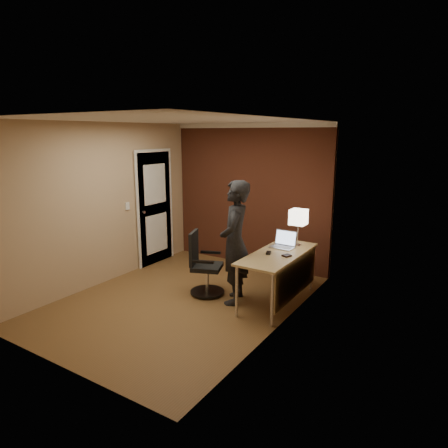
{
  "coord_description": "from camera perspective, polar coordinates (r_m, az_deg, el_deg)",
  "views": [
    {
      "loc": [
        3.34,
        -4.2,
        2.34
      ],
      "look_at": [
        0.35,
        0.55,
        1.05
      ],
      "focal_mm": 32.0,
      "sensor_mm": 36.0,
      "label": 1
    }
  ],
  "objects": [
    {
      "name": "desk",
      "position": [
        5.54,
        8.38,
        -5.49
      ],
      "size": [
        0.6,
        1.5,
        0.73
      ],
      "color": "tan",
      "rests_on": "ground"
    },
    {
      "name": "person",
      "position": [
        5.5,
        1.56,
        -2.67
      ],
      "size": [
        0.61,
        0.73,
        1.72
      ],
      "primitive_type": "imported",
      "rotation": [
        0.0,
        0.0,
        -1.2
      ],
      "color": "black",
      "rests_on": "ground"
    },
    {
      "name": "laptop",
      "position": [
        5.81,
        8.55,
        -2.65
      ],
      "size": [
        0.34,
        0.27,
        0.23
      ],
      "color": "silver",
      "rests_on": "desk"
    },
    {
      "name": "office_chair",
      "position": [
        5.89,
        -3.0,
        -6.22
      ],
      "size": [
        0.54,
        0.59,
        0.93
      ],
      "color": "black",
      "rests_on": "ground"
    },
    {
      "name": "desk_lamp",
      "position": [
        5.84,
        10.59,
        0.91
      ],
      "size": [
        0.22,
        0.22,
        0.54
      ],
      "color": "silver",
      "rests_on": "desk"
    },
    {
      "name": "mouse",
      "position": [
        5.46,
        6.38,
        -4.12
      ],
      "size": [
        0.09,
        0.11,
        0.03
      ],
      "primitive_type": "cube",
      "rotation": [
        0.0,
        0.0,
        0.32
      ],
      "color": "black",
      "rests_on": "desk"
    },
    {
      "name": "wallet",
      "position": [
        5.4,
        8.95,
        -4.47
      ],
      "size": [
        0.12,
        0.14,
        0.02
      ],
      "primitive_type": "cube",
      "rotation": [
        0.0,
        0.0,
        -0.39
      ],
      "color": "black",
      "rests_on": "desk"
    },
    {
      "name": "room",
      "position": [
        6.86,
        0.01,
        4.78
      ],
      "size": [
        4.0,
        4.0,
        4.0
      ],
      "color": "brown",
      "rests_on": "ground"
    }
  ]
}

